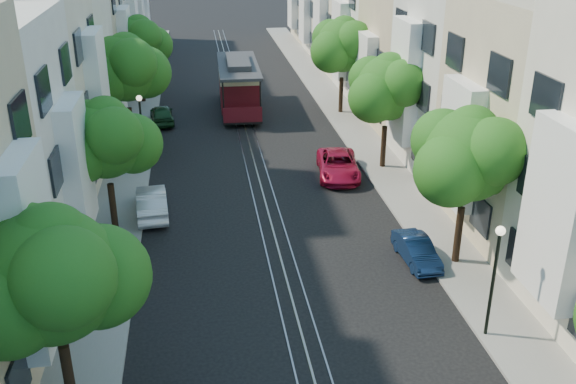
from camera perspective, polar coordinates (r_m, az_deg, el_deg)
name	(u,v)px	position (r m, az deg, el deg)	size (l,w,h in m)	color
ground	(246,130)	(43.51, -3.78, 5.49)	(200.00, 200.00, 0.00)	black
sidewalk_east	(351,125)	(44.61, 5.59, 5.97)	(2.50, 80.00, 0.12)	gray
sidewalk_west	(136,135)	(43.57, -13.36, 4.99)	(2.50, 80.00, 0.12)	gray
rail_left	(238,131)	(43.47, -4.50, 5.46)	(0.06, 80.00, 0.02)	gray
rail_slot	(246,130)	(43.51, -3.78, 5.50)	(0.06, 80.00, 0.02)	gray
rail_right	(254,130)	(43.55, -3.05, 5.54)	(0.06, 80.00, 0.02)	gray
lane_line	(246,130)	(43.51, -3.78, 5.49)	(0.08, 80.00, 0.01)	tan
townhouses_east	(422,48)	(44.59, 11.79, 12.39)	(7.75, 72.00, 12.00)	beige
townhouses_west	(52,61)	(42.90, -20.26, 10.86)	(7.75, 72.00, 11.76)	silver
tree_e_b	(469,158)	(26.07, 15.80, 2.96)	(4.93, 4.08, 6.68)	black
tree_e_c	(388,90)	(35.93, 8.90, 8.97)	(4.84, 3.99, 6.52)	black
tree_e_d	(344,46)	(46.24, 4.96, 12.78)	(5.01, 4.16, 6.85)	black
tree_w_a	(54,279)	(18.03, -20.09, -7.28)	(4.93, 4.08, 6.68)	black
tree_w_b	(107,142)	(28.98, -15.83, 4.33)	(4.72, 3.87, 6.27)	black
tree_w_c	(126,69)	(39.33, -14.19, 10.52)	(5.13, 4.28, 7.09)	black
tree_w_d	(139,43)	(50.17, -13.09, 12.82)	(4.84, 3.99, 6.52)	black
lamp_east	(495,265)	(22.39, 17.96, -6.21)	(0.32, 0.32, 4.16)	black
lamp_west	(141,120)	(36.95, -12.93, 6.23)	(0.32, 0.32, 4.16)	black
cable_car	(239,83)	(47.52, -4.41, 9.64)	(3.04, 9.17, 3.50)	black
parked_car_e_mid	(417,250)	(27.50, 11.36, -5.11)	(1.13, 3.25, 1.07)	#0B1D3B
parked_car_e_far	(338,165)	(35.66, 4.48, 2.40)	(2.17, 4.71, 1.31)	maroon
parked_car_w_mid	(152,202)	(31.66, -12.02, -0.91)	(1.41, 4.05, 1.33)	silver
parked_car_w_far	(162,114)	(45.58, -11.14, 6.79)	(1.54, 3.82, 1.30)	#16381B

